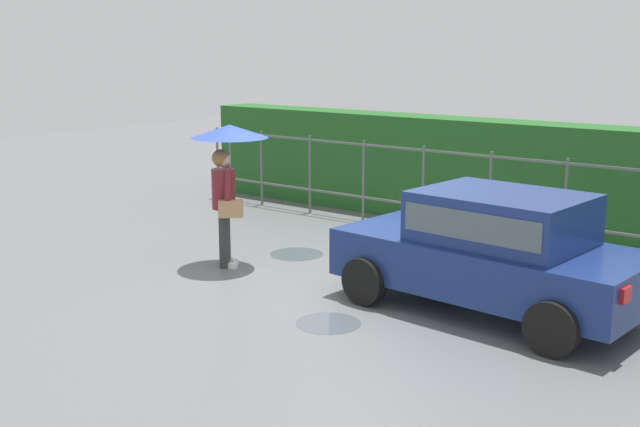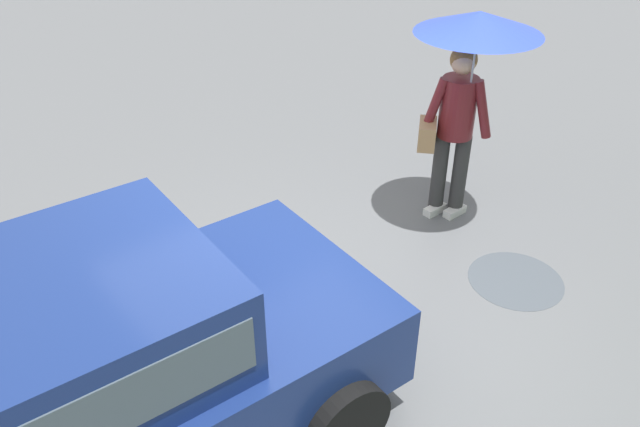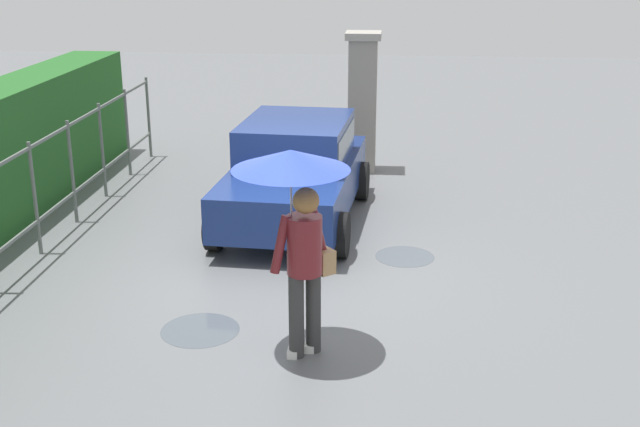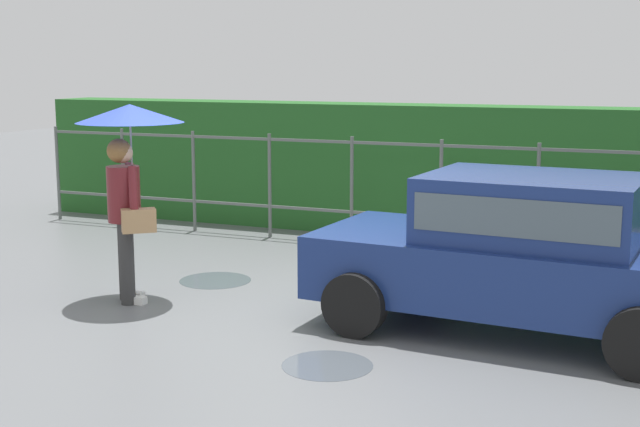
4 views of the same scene
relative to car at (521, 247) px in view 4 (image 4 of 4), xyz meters
The scene contains 7 objects.
ground_plane 2.01m from the car, behind, with size 40.00×40.00×0.00m, color slate.
car is the anchor object (origin of this frame).
pedestrian 4.07m from the car, behind, with size 1.11×1.11×2.07m.
fence_section 3.88m from the car, 125.34° to the left, with size 11.40×0.05×1.50m.
hedge_row 4.79m from the car, 117.92° to the left, with size 12.35×0.90×1.90m, color #235B23.
puddle_near 2.19m from the car, 129.39° to the right, with size 0.77×0.77×0.00m, color #4C545B.
puddle_far 3.72m from the car, behind, with size 0.83×0.83×0.00m, color #4C545B.
Camera 4 is at (3.17, -7.84, 2.47)m, focal length 48.76 mm.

